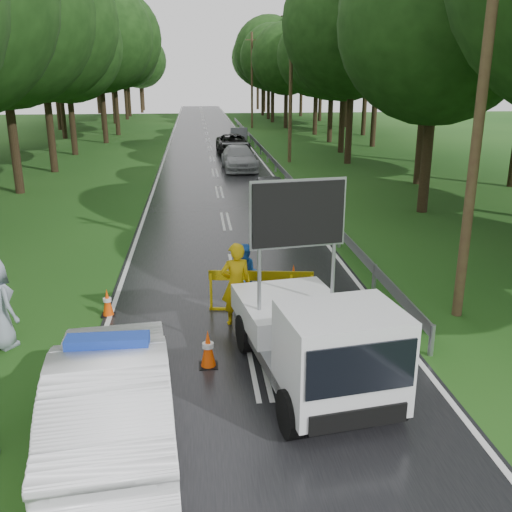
{
  "coord_description": "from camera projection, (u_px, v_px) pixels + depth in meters",
  "views": [
    {
      "loc": [
        -1.12,
        -10.45,
        5.7
      ],
      "look_at": [
        0.32,
        3.24,
        1.3
      ],
      "focal_mm": 40.0,
      "sensor_mm": 36.0,
      "label": 1
    }
  ],
  "objects": [
    {
      "name": "ground",
      "position": [
        257.0,
        364.0,
        11.74
      ],
      "size": [
        160.0,
        160.0,
        0.0
      ],
      "primitive_type": "plane",
      "color": "#194614",
      "rests_on": "ground"
    },
    {
      "name": "road",
      "position": [
        212.0,
        159.0,
        40.16
      ],
      "size": [
        7.0,
        140.0,
        0.02
      ],
      "primitive_type": "cube",
      "color": "black",
      "rests_on": "ground"
    },
    {
      "name": "guardrail",
      "position": [
        265.0,
        151.0,
        40.05
      ],
      "size": [
        0.12,
        60.06,
        0.7
      ],
      "color": "gray",
      "rests_on": "ground"
    },
    {
      "name": "utility_pole_near",
      "position": [
        481.0,
        104.0,
        12.61
      ],
      "size": [
        1.4,
        0.24,
        10.0
      ],
      "color": "#442D1F",
      "rests_on": "ground"
    },
    {
      "name": "utility_pole_mid",
      "position": [
        291.0,
        84.0,
        37.25
      ],
      "size": [
        1.4,
        0.24,
        10.0
      ],
      "color": "#442D1F",
      "rests_on": "ground"
    },
    {
      "name": "utility_pole_far",
      "position": [
        252.0,
        80.0,
        61.88
      ],
      "size": [
        1.4,
        0.24,
        10.0
      ],
      "color": "#442D1F",
      "rests_on": "ground"
    },
    {
      "name": "police_sedan",
      "position": [
        112.0,
        394.0,
        9.06
      ],
      "size": [
        2.31,
        5.29,
        1.86
      ],
      "rotation": [
        0.0,
        0.0,
        3.24
      ],
      "color": "white",
      "rests_on": "ground"
    },
    {
      "name": "work_truck",
      "position": [
        317.0,
        339.0,
        10.57
      ],
      "size": [
        2.74,
        4.95,
        3.75
      ],
      "rotation": [
        0.0,
        0.0,
        0.15
      ],
      "color": "gray",
      "rests_on": "ground"
    },
    {
      "name": "barrier",
      "position": [
        261.0,
        281.0,
        14.11
      ],
      "size": [
        2.58,
        0.44,
        1.08
      ],
      "rotation": [
        0.0,
        0.0,
        -0.15
      ],
      "color": "yellow",
      "rests_on": "ground"
    },
    {
      "name": "officer",
      "position": [
        236.0,
        284.0,
        13.34
      ],
      "size": [
        0.81,
        0.61,
        2.01
      ],
      "primitive_type": "imported",
      "rotation": [
        0.0,
        0.0,
        3.33
      ],
      "color": "gold",
      "rests_on": "ground"
    },
    {
      "name": "civilian",
      "position": [
        246.0,
        277.0,
        14.33
      ],
      "size": [
        0.82,
        0.64,
        1.69
      ],
      "primitive_type": "imported",
      "rotation": [
        0.0,
        0.0,
        -0.0
      ],
      "color": "blue",
      "rests_on": "ground"
    },
    {
      "name": "queue_car_first",
      "position": [
        270.0,
        193.0,
        25.28
      ],
      "size": [
        1.89,
        4.15,
        1.38
      ],
      "primitive_type": "imported",
      "rotation": [
        0.0,
        0.0,
        -0.06
      ],
      "color": "#3D3F45",
      "rests_on": "ground"
    },
    {
      "name": "queue_car_second",
      "position": [
        239.0,
        158.0,
        35.49
      ],
      "size": [
        2.18,
        5.08,
        1.46
      ],
      "primitive_type": "imported",
      "rotation": [
        0.0,
        0.0,
        0.03
      ],
      "color": "#96989E",
      "rests_on": "ground"
    },
    {
      "name": "queue_car_third",
      "position": [
        233.0,
        144.0,
        42.9
      ],
      "size": [
        2.41,
        5.11,
        1.41
      ],
      "primitive_type": "imported",
      "rotation": [
        0.0,
        0.0,
        0.01
      ],
      "color": "black",
      "rests_on": "ground"
    },
    {
      "name": "queue_car_fourth",
      "position": [
        239.0,
        136.0,
        48.68
      ],
      "size": [
        1.86,
        4.19,
        1.34
      ],
      "primitive_type": "imported",
      "rotation": [
        0.0,
        0.0,
        -0.11
      ],
      "color": "#3E4146",
      "rests_on": "ground"
    },
    {
      "name": "cone_near_left",
      "position": [
        82.0,
        408.0,
        9.55
      ],
      "size": [
        0.35,
        0.35,
        0.75
      ],
      "color": "black",
      "rests_on": "ground"
    },
    {
      "name": "cone_center",
      "position": [
        208.0,
        349.0,
        11.52
      ],
      "size": [
        0.38,
        0.38,
        0.8
      ],
      "color": "black",
      "rests_on": "ground"
    },
    {
      "name": "cone_far",
      "position": [
        293.0,
        279.0,
        15.42
      ],
      "size": [
        0.39,
        0.39,
        0.82
      ],
      "color": "black",
      "rests_on": "ground"
    },
    {
      "name": "cone_left_mid",
      "position": [
        107.0,
        303.0,
        14.0
      ],
      "size": [
        0.33,
        0.33,
        0.7
      ],
      "color": "black",
      "rests_on": "ground"
    },
    {
      "name": "cone_right",
      "position": [
        352.0,
        314.0,
        13.3
      ],
      "size": [
        0.34,
        0.34,
        0.72
      ],
      "color": "black",
      "rests_on": "ground"
    }
  ]
}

